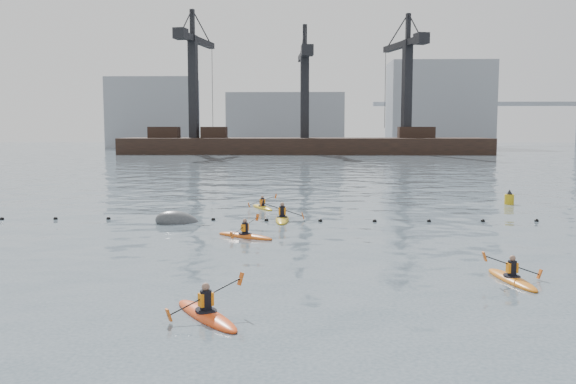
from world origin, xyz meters
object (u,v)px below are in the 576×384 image
(mooring_buoy, at_px, (178,222))
(kayaker_2, at_px, (245,235))
(kayaker_0, at_px, (206,313))
(kayaker_3, at_px, (282,218))
(kayaker_4, at_px, (512,278))
(nav_buoy, at_px, (509,199))
(kayaker_5, at_px, (262,207))

(mooring_buoy, bearing_deg, kayaker_2, -46.75)
(kayaker_0, relative_size, kayaker_3, 0.88)
(kayaker_2, bearing_deg, kayaker_4, -97.63)
(kayaker_2, distance_m, nav_buoy, 21.11)
(kayaker_2, distance_m, mooring_buoy, 6.05)
(kayaker_3, xyz_separation_m, kayaker_5, (-1.47, 5.08, -0.02))
(kayaker_0, relative_size, kayaker_2, 1.06)
(kayaker_2, relative_size, kayaker_3, 0.83)
(kayaker_0, bearing_deg, kayaker_2, 55.72)
(kayaker_3, height_order, mooring_buoy, kayaker_3)
(kayaker_0, height_order, mooring_buoy, kayaker_0)
(kayaker_0, distance_m, kayaker_4, 10.62)
(kayaker_5, relative_size, nav_buoy, 2.53)
(kayaker_0, relative_size, kayaker_5, 1.10)
(kayaker_0, xyz_separation_m, kayaker_3, (1.43, 17.56, 0.01))
(kayaker_3, bearing_deg, kayaker_0, -95.51)
(kayaker_3, relative_size, mooring_buoy, 1.47)
(kayaker_0, bearing_deg, kayaker_3, 50.40)
(kayaker_2, bearing_deg, mooring_buoy, 74.71)
(kayaker_5, bearing_deg, nav_buoy, -17.72)
(kayaker_5, bearing_deg, kayaker_4, -88.42)
(kayaker_0, distance_m, nav_buoy, 30.13)
(kayaker_2, height_order, kayaker_4, kayaker_4)
(kayaker_0, xyz_separation_m, kayaker_2, (-0.14, 12.25, -0.01))
(kayaker_0, height_order, kayaker_2, kayaker_0)
(mooring_buoy, bearing_deg, kayaker_3, 8.97)
(kayaker_0, bearing_deg, kayaker_5, 55.17)
(kayaker_0, relative_size, nav_buoy, 2.79)
(kayaker_3, distance_m, mooring_buoy, 5.79)
(kayaker_2, xyz_separation_m, kayaker_3, (1.57, 5.31, 0.01))
(kayaker_4, height_order, mooring_buoy, kayaker_4)
(kayaker_0, bearing_deg, mooring_buoy, 69.49)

